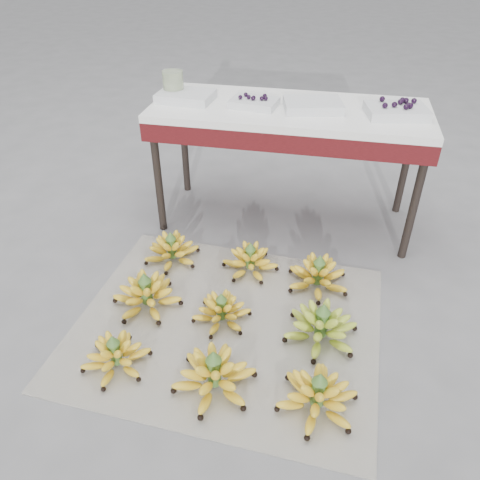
% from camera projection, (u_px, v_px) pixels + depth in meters
% --- Properties ---
extents(ground, '(60.00, 60.00, 0.00)m').
position_uv_depth(ground, '(225.00, 329.00, 1.96)').
color(ground, slate).
rests_on(ground, ground).
extents(newspaper_mat, '(1.30, 1.11, 0.01)m').
position_uv_depth(newspaper_mat, '(227.00, 324.00, 1.97)').
color(newspaper_mat, white).
rests_on(newspaper_mat, ground).
extents(bunch_front_left, '(0.31, 0.31, 0.16)m').
position_uv_depth(bunch_front_left, '(116.00, 355.00, 1.76)').
color(bunch_front_left, yellow).
rests_on(bunch_front_left, newspaper_mat).
extents(bunch_front_center, '(0.40, 0.40, 0.19)m').
position_uv_depth(bunch_front_center, '(214.00, 375.00, 1.68)').
color(bunch_front_center, yellow).
rests_on(bunch_front_center, newspaper_mat).
extents(bunch_front_right, '(0.36, 0.36, 0.18)m').
position_uv_depth(bunch_front_right, '(317.00, 396.00, 1.61)').
color(bunch_front_right, yellow).
rests_on(bunch_front_right, newspaper_mat).
extents(bunch_mid_left, '(0.34, 0.34, 0.18)m').
position_uv_depth(bunch_mid_left, '(147.00, 295.00, 2.03)').
color(bunch_mid_left, yellow).
rests_on(bunch_mid_left, newspaper_mat).
extents(bunch_mid_center, '(0.30, 0.30, 0.15)m').
position_uv_depth(bunch_mid_center, '(222.00, 311.00, 1.96)').
color(bunch_mid_center, yellow).
rests_on(bunch_mid_center, newspaper_mat).
extents(bunch_mid_right, '(0.33, 0.33, 0.19)m').
position_uv_depth(bunch_mid_right, '(321.00, 327.00, 1.87)').
color(bunch_mid_right, olive).
rests_on(bunch_mid_right, newspaper_mat).
extents(bunch_back_left, '(0.33, 0.33, 0.17)m').
position_uv_depth(bunch_back_left, '(172.00, 250.00, 2.31)').
color(bunch_back_left, yellow).
rests_on(bunch_back_left, newspaper_mat).
extents(bunch_back_center, '(0.34, 0.34, 0.16)m').
position_uv_depth(bunch_back_center, '(250.00, 261.00, 2.24)').
color(bunch_back_center, yellow).
rests_on(bunch_back_center, newspaper_mat).
extents(bunch_back_right, '(0.38, 0.38, 0.18)m').
position_uv_depth(bunch_back_right, '(318.00, 276.00, 2.14)').
color(bunch_back_right, yellow).
rests_on(bunch_back_right, newspaper_mat).
extents(vendor_table, '(1.36, 0.54, 0.65)m').
position_uv_depth(vendor_table, '(289.00, 121.00, 2.33)').
color(vendor_table, black).
rests_on(vendor_table, ground).
extents(tray_far_left, '(0.28, 0.21, 0.04)m').
position_uv_depth(tray_far_left, '(186.00, 96.00, 2.34)').
color(tray_far_left, silver).
rests_on(tray_far_left, vendor_table).
extents(tray_left, '(0.24, 0.19, 0.06)m').
position_uv_depth(tray_left, '(254.00, 102.00, 2.27)').
color(tray_left, silver).
rests_on(tray_left, vendor_table).
extents(tray_right, '(0.31, 0.25, 0.04)m').
position_uv_depth(tray_right, '(313.00, 105.00, 2.24)').
color(tray_right, silver).
rests_on(tray_right, vendor_table).
extents(tray_far_right, '(0.31, 0.25, 0.07)m').
position_uv_depth(tray_far_right, '(397.00, 111.00, 2.17)').
color(tray_far_right, silver).
rests_on(tray_far_right, vendor_table).
extents(glass_jar, '(0.12, 0.12, 0.13)m').
position_uv_depth(glass_jar, '(173.00, 84.00, 2.36)').
color(glass_jar, beige).
rests_on(glass_jar, vendor_table).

